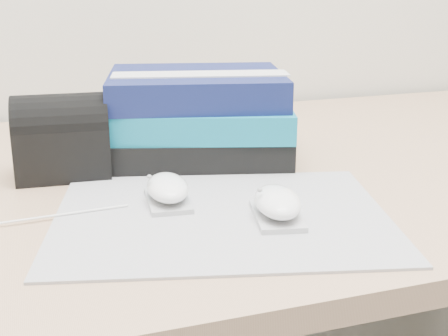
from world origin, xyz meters
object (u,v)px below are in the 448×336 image
object	(u,v)px
mouse_rear	(168,190)
mouse_front	(277,204)
pouch	(62,137)
book_stack	(199,116)
desk	(229,286)

from	to	relation	value
mouse_rear	mouse_front	bearing A→B (deg)	-39.90
pouch	mouse_rear	bearing A→B (deg)	-55.02
mouse_rear	mouse_front	world-z (taller)	mouse_front
pouch	book_stack	bearing A→B (deg)	8.79
book_stack	pouch	size ratio (longest dim) A/B	2.36
desk	pouch	size ratio (longest dim) A/B	11.99
desk	pouch	world-z (taller)	pouch
mouse_front	book_stack	bearing A→B (deg)	91.92
desk	mouse_rear	xyz separation A→B (m)	(-0.15, -0.19, 0.25)
desk	mouse_front	distance (m)	0.38
mouse_front	mouse_rear	bearing A→B (deg)	140.10
book_stack	pouch	xyz separation A→B (m)	(-0.21, -0.03, -0.01)
mouse_rear	book_stack	size ratio (longest dim) A/B	0.31
desk	pouch	distance (m)	0.39
desk	book_stack	distance (m)	0.30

